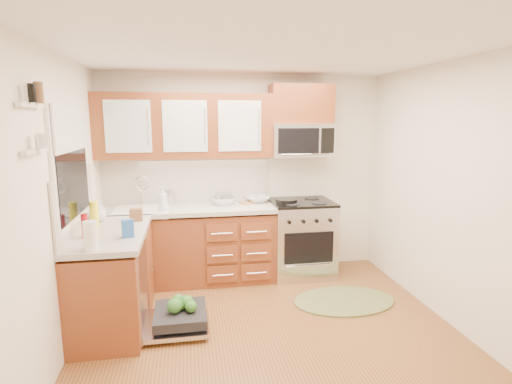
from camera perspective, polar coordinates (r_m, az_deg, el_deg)
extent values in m
plane|color=brown|center=(3.87, 2.30, -20.05)|extent=(3.50, 3.50, 0.00)
plane|color=white|center=(3.37, 2.64, 19.60)|extent=(3.50, 3.50, 0.00)
cube|color=white|center=(5.11, -1.68, 2.44)|extent=(3.50, 0.04, 2.50)
cube|color=white|center=(1.81, 14.51, -13.15)|extent=(3.50, 0.04, 2.50)
cube|color=white|center=(3.49, -26.89, -2.48)|extent=(0.04, 3.50, 2.50)
cube|color=white|center=(4.14, 26.86, -0.60)|extent=(0.04, 3.50, 2.50)
cube|color=brown|center=(4.95, -9.54, -7.78)|extent=(2.05, 0.60, 0.85)
cube|color=brown|center=(4.15, -19.75, -11.94)|extent=(0.60, 1.25, 0.85)
cube|color=#B2ADA2|center=(4.82, -9.72, -2.44)|extent=(2.07, 0.64, 0.05)
cube|color=#B2ADA2|center=(4.00, -20.03, -5.62)|extent=(0.64, 1.27, 0.05)
cube|color=beige|center=(5.05, -9.83, 1.74)|extent=(2.05, 0.02, 0.57)
cube|color=beige|center=(3.99, -24.47, -1.37)|extent=(0.02, 1.25, 0.57)
cube|color=brown|center=(5.03, 6.43, 12.37)|extent=(0.76, 0.35, 0.47)
cube|color=white|center=(3.89, -24.96, 8.27)|extent=(0.02, 0.96, 0.40)
cube|color=white|center=(3.08, -29.51, 10.73)|extent=(0.04, 0.40, 0.03)
cube|color=white|center=(3.09, -29.01, 5.18)|extent=(0.04, 0.40, 0.03)
cylinder|color=black|center=(4.87, 4.40, -1.27)|extent=(0.34, 0.34, 0.05)
cylinder|color=silver|center=(4.90, -4.61, -1.01)|extent=(0.29, 0.29, 0.13)
cube|color=#AF7D50|center=(4.97, -0.84, -1.47)|extent=(0.29, 0.24, 0.02)
cylinder|color=silver|center=(5.00, -12.19, -0.74)|extent=(0.11, 0.11, 0.17)
cylinder|color=white|center=(3.45, -22.56, -5.81)|extent=(0.13, 0.13, 0.24)
cylinder|color=#FFF71C|center=(4.18, -22.12, -2.95)|extent=(0.09, 0.09, 0.25)
cylinder|color=#B20E12|center=(3.83, -23.26, -4.47)|extent=(0.07, 0.07, 0.21)
cube|color=brown|center=(4.29, -16.76, -3.12)|extent=(0.13, 0.10, 0.13)
cube|color=#2458AC|center=(3.72, -17.85, -4.99)|extent=(0.11, 0.08, 0.16)
imported|color=#999999|center=(5.02, 0.29, -1.05)|extent=(0.30, 0.30, 0.07)
imported|color=#999999|center=(4.90, -4.68, -1.27)|extent=(0.36, 0.36, 0.09)
imported|color=#999999|center=(5.09, 0.72, -0.75)|extent=(0.15, 0.15, 0.10)
imported|color=#999999|center=(4.63, -13.18, -1.01)|extent=(0.11, 0.11, 0.28)
imported|color=#999999|center=(4.48, -21.28, -2.45)|extent=(0.10, 0.11, 0.19)
imported|color=#999999|center=(4.39, -21.52, -2.79)|extent=(0.14, 0.14, 0.18)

